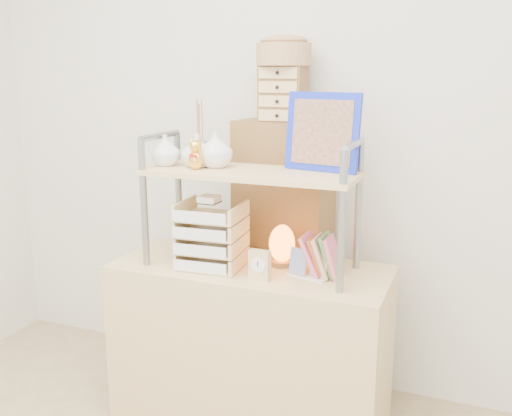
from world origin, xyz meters
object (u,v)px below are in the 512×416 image
Objects in this scene: cabinet at (283,258)px; letter_tray at (210,239)px; desk at (251,345)px; salt_lamp at (282,245)px.

cabinet reaches higher than letter_tray.
letter_tray is (-0.18, -0.44, 0.20)m from cabinet.
desk is 3.81× the size of letter_tray.
cabinet is 4.29× the size of letter_tray.
desk is at bearing -89.04° from cabinet.
salt_lamp is at bearing -67.71° from cabinet.
letter_tray is at bearing -154.87° from salt_lamp.
desk is 0.49m from salt_lamp.
salt_lamp reaches higher than desk.
letter_tray reaches higher than desk.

